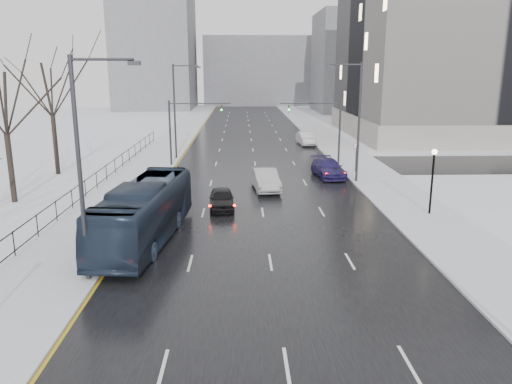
{
  "coord_description": "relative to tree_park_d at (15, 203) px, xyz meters",
  "views": [
    {
      "loc": [
        -1.43,
        -1.31,
        9.38
      ],
      "look_at": [
        -0.58,
        26.72,
        2.5
      ],
      "focal_mm": 35.0,
      "sensor_mm": 36.0,
      "label": 1
    }
  ],
  "objects": [
    {
      "name": "road",
      "position": [
        17.8,
        26.0,
        0.02
      ],
      "size": [
        16.0,
        150.0,
        0.04
      ],
      "primitive_type": "cube",
      "color": "black",
      "rests_on": "ground"
    },
    {
      "name": "cross_road",
      "position": [
        17.8,
        14.0,
        0.02
      ],
      "size": [
        130.0,
        10.0,
        0.04
      ],
      "primitive_type": "cube",
      "color": "black",
      "rests_on": "ground"
    },
    {
      "name": "sidewalk_left",
      "position": [
        7.3,
        26.0,
        0.08
      ],
      "size": [
        5.0,
        150.0,
        0.16
      ],
      "primitive_type": "cube",
      "color": "silver",
      "rests_on": "ground"
    },
    {
      "name": "sidewalk_right",
      "position": [
        28.3,
        26.0,
        0.08
      ],
      "size": [
        5.0,
        150.0,
        0.16
      ],
      "primitive_type": "cube",
      "color": "silver",
      "rests_on": "ground"
    },
    {
      "name": "park_strip",
      "position": [
        -2.2,
        26.0,
        0.06
      ],
      "size": [
        14.0,
        150.0,
        0.12
      ],
      "primitive_type": "cube",
      "color": "white",
      "rests_on": "ground"
    },
    {
      "name": "tree_park_d",
      "position": [
        0.0,
        0.0,
        0.0
      ],
      "size": [
        8.75,
        8.75,
        12.5
      ],
      "primitive_type": null,
      "color": "black",
      "rests_on": "ground"
    },
    {
      "name": "tree_park_e",
      "position": [
        -0.4,
        10.0,
        0.0
      ],
      "size": [
        9.45,
        9.45,
        13.5
      ],
      "primitive_type": null,
      "color": "black",
      "rests_on": "ground"
    },
    {
      "name": "iron_fence",
      "position": [
        4.8,
        -4.0,
        0.91
      ],
      "size": [
        0.06,
        70.0,
        1.3
      ],
      "color": "black",
      "rests_on": "sidewalk_left"
    },
    {
      "name": "streetlight_r_mid",
      "position": [
        25.97,
        6.0,
        5.62
      ],
      "size": [
        2.95,
        0.25,
        10.0
      ],
      "color": "#2D2D33",
      "rests_on": "ground"
    },
    {
      "name": "streetlight_l_near",
      "position": [
        9.63,
        -14.0,
        5.62
      ],
      "size": [
        2.95,
        0.25,
        10.0
      ],
      "color": "#2D2D33",
      "rests_on": "ground"
    },
    {
      "name": "streetlight_l_far",
      "position": [
        9.63,
        18.0,
        5.62
      ],
      "size": [
        2.95,
        0.25,
        10.0
      ],
      "color": "#2D2D33",
      "rests_on": "ground"
    },
    {
      "name": "lamppost_r_mid",
      "position": [
        28.8,
        -4.0,
        2.94
      ],
      "size": [
        0.36,
        0.36,
        4.28
      ],
      "color": "black",
      "rests_on": "sidewalk_right"
    },
    {
      "name": "mast_signal_right",
      "position": [
        25.13,
        14.0,
        4.11
      ],
      "size": [
        6.1,
        0.33,
        6.5
      ],
      "color": "#2D2D33",
      "rests_on": "ground"
    },
    {
      "name": "mast_signal_left",
      "position": [
        10.47,
        14.0,
        4.11
      ],
      "size": [
        6.1,
        0.33,
        6.5
      ],
      "color": "#2D2D33",
      "rests_on": "ground"
    },
    {
      "name": "no_uturn_sign",
      "position": [
        27.0,
        10.0,
        2.3
      ],
      "size": [
        0.6,
        0.06,
        2.7
      ],
      "color": "#2D2D33",
      "rests_on": "sidewalk_right"
    },
    {
      "name": "civic_building",
      "position": [
        52.8,
        38.0,
        11.21
      ],
      "size": [
        41.0,
        31.0,
        24.8
      ],
      "color": "gray",
      "rests_on": "ground"
    },
    {
      "name": "bldg_far_right",
      "position": [
        45.8,
        81.0,
        11.0
      ],
      "size": [
        24.0,
        20.0,
        22.0
      ],
      "primitive_type": "cube",
      "color": "slate",
      "rests_on": "ground"
    },
    {
      "name": "bldg_far_left",
      "position": [
        -4.2,
        91.0,
        14.0
      ],
      "size": [
        18.0,
        22.0,
        28.0
      ],
      "primitive_type": "cube",
      "color": "slate",
      "rests_on": "ground"
    },
    {
      "name": "bldg_far_center",
      "position": [
        21.8,
        106.0,
        9.0
      ],
      "size": [
        30.0,
        18.0,
        18.0
      ],
      "primitive_type": "cube",
      "color": "slate",
      "rests_on": "ground"
    },
    {
      "name": "bus",
      "position": [
        10.99,
        -8.47,
        1.7
      ],
      "size": [
        4.05,
        12.16,
        3.32
      ],
      "primitive_type": "imported",
      "rotation": [
        0.0,
        0.0,
        -0.11
      ],
      "color": "#202C3E",
      "rests_on": "road"
    },
    {
      "name": "sedan_center_near",
      "position": [
        15.01,
        -2.0,
        0.74
      ],
      "size": [
        1.89,
        4.22,
        1.41
      ],
      "primitive_type": "imported",
      "rotation": [
        0.0,
        0.0,
        0.05
      ],
      "color": "black",
      "rests_on": "road"
    },
    {
      "name": "sedan_right_near",
      "position": [
        18.3,
        3.43,
        0.89
      ],
      "size": [
        2.35,
        5.33,
        1.7
      ],
      "primitive_type": "imported",
      "rotation": [
        0.0,
        0.0,
        0.11
      ],
      "color": "#A1A1A4",
      "rests_on": "road"
    },
    {
      "name": "sedan_right_far",
      "position": [
        24.18,
        8.28,
        0.83
      ],
      "size": [
        2.82,
        5.66,
        1.58
      ],
      "primitive_type": "imported",
      "rotation": [
        0.0,
        0.0,
        0.11
      ],
      "color": "#251C54",
      "rests_on": "road"
    },
    {
      "name": "sedan_right_distant",
      "position": [
        24.69,
        27.97,
        0.86
      ],
      "size": [
        2.21,
        5.14,
        1.64
      ],
      "primitive_type": "imported",
      "rotation": [
        0.0,
        0.0,
        0.1
      ],
      "color": "silver",
      "rests_on": "road"
    }
  ]
}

